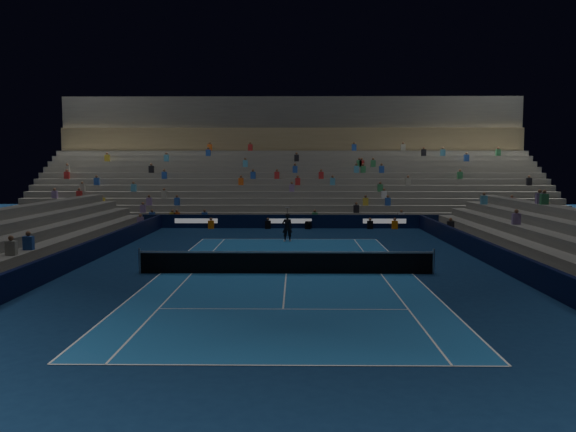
# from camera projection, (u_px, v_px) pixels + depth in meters

# --- Properties ---
(ground) EXTENTS (90.00, 90.00, 0.00)m
(ground) POSITION_uv_depth(u_px,v_px,m) (286.00, 274.00, 25.93)
(ground) COLOR #0B2246
(ground) RESTS_ON ground
(court_surface) EXTENTS (10.97, 23.77, 0.01)m
(court_surface) POSITION_uv_depth(u_px,v_px,m) (286.00, 274.00, 25.93)
(court_surface) COLOR #1B5898
(court_surface) RESTS_ON ground
(sponsor_barrier_far) EXTENTS (44.00, 0.25, 1.00)m
(sponsor_barrier_far) POSITION_uv_depth(u_px,v_px,m) (290.00, 221.00, 44.31)
(sponsor_barrier_far) COLOR black
(sponsor_barrier_far) RESTS_ON ground
(sponsor_barrier_east) EXTENTS (0.25, 37.00, 1.00)m
(sponsor_barrier_east) POSITION_uv_depth(u_px,v_px,m) (510.00, 263.00, 25.76)
(sponsor_barrier_east) COLOR black
(sponsor_barrier_east) RESTS_ON ground
(sponsor_barrier_west) EXTENTS (0.25, 37.00, 1.00)m
(sponsor_barrier_west) POSITION_uv_depth(u_px,v_px,m) (65.00, 262.00, 26.01)
(sponsor_barrier_west) COLOR black
(sponsor_barrier_west) RESTS_ON ground
(grandstand_main) EXTENTS (44.00, 15.20, 11.20)m
(grandstand_main) POSITION_uv_depth(u_px,v_px,m) (291.00, 180.00, 53.43)
(grandstand_main) COLOR slate
(grandstand_main) RESTS_ON ground
(tennis_net) EXTENTS (12.90, 0.10, 1.10)m
(tennis_net) POSITION_uv_depth(u_px,v_px,m) (286.00, 262.00, 25.89)
(tennis_net) COLOR #B2B2B7
(tennis_net) RESTS_ON ground
(tennis_player) EXTENTS (0.64, 0.43, 1.72)m
(tennis_player) POSITION_uv_depth(u_px,v_px,m) (287.00, 227.00, 36.68)
(tennis_player) COLOR black
(tennis_player) RESTS_ON ground
(broadcast_camera) EXTENTS (0.51, 0.91, 0.55)m
(broadcast_camera) POSITION_uv_depth(u_px,v_px,m) (308.00, 225.00, 43.80)
(broadcast_camera) COLOR black
(broadcast_camera) RESTS_ON ground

